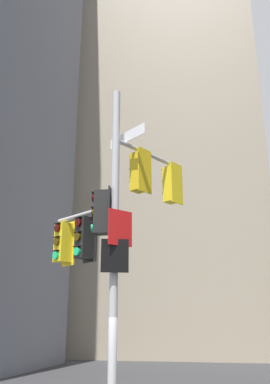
{
  "coord_description": "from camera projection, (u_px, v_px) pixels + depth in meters",
  "views": [
    {
      "loc": [
        2.26,
        -8.63,
        2.37
      ],
      "look_at": [
        0.39,
        0.39,
        5.37
      ],
      "focal_mm": 37.95,
      "sensor_mm": 36.0,
      "label": 1
    }
  ],
  "objects": [
    {
      "name": "building_mid_block",
      "position": [
        175.0,
        145.0,
        39.65
      ],
      "size": [
        15.05,
        15.05,
        38.16
      ],
      "primitive_type": "cube",
      "color": "tan",
      "rests_on": "ground"
    },
    {
      "name": "signal_pole_assembly",
      "position": [
        114.0,
        220.0,
        9.77
      ],
      "size": [
        3.27,
        2.46,
        7.92
      ],
      "color": "#B2B2B5",
      "rests_on": "ground"
    }
  ]
}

